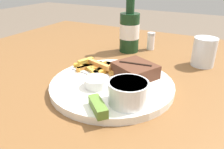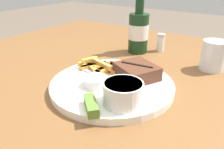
{
  "view_description": "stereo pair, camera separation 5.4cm",
  "coord_description": "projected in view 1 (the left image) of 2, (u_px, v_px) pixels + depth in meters",
  "views": [
    {
      "loc": [
        0.23,
        -0.43,
        1.02
      ],
      "look_at": [
        0.0,
        0.0,
        0.79
      ],
      "focal_mm": 35.0,
      "sensor_mm": 36.0,
      "label": 1
    },
    {
      "loc": [
        0.28,
        -0.4,
        1.02
      ],
      "look_at": [
        0.0,
        0.0,
        0.79
      ],
      "focal_mm": 35.0,
      "sensor_mm": 36.0,
      "label": 2
    }
  ],
  "objects": [
    {
      "name": "fork_utensil",
      "position": [
        88.0,
        73.0,
        0.59
      ],
      "size": [
        0.13,
        0.03,
        0.0
      ],
      "rotation": [
        0.0,
        0.0,
        6.15
      ],
      "color": "#B7B7BC",
      "rests_on": "dinner_plate"
    },
    {
      "name": "fries_pile",
      "position": [
        98.0,
        67.0,
        0.61
      ],
      "size": [
        0.13,
        0.12,
        0.02
      ],
      "color": "gold",
      "rests_on": "dinner_plate"
    },
    {
      "name": "dinner_plate",
      "position": [
        112.0,
        85.0,
        0.55
      ],
      "size": [
        0.31,
        0.31,
        0.02
      ],
      "color": "white",
      "rests_on": "dining_table"
    },
    {
      "name": "coleslaw_cup",
      "position": [
        128.0,
        91.0,
        0.45
      ],
      "size": [
        0.08,
        0.08,
        0.05
      ],
      "color": "white",
      "rests_on": "dinner_plate"
    },
    {
      "name": "dipping_sauce_cup",
      "position": [
        97.0,
        82.0,
        0.52
      ],
      "size": [
        0.06,
        0.06,
        0.02
      ],
      "color": "silver",
      "rests_on": "dinner_plate"
    },
    {
      "name": "knife_utensil",
      "position": [
        123.0,
        76.0,
        0.58
      ],
      "size": [
        0.02,
        0.17,
        0.01
      ],
      "rotation": [
        0.0,
        0.0,
        1.54
      ],
      "color": "#B7B7BC",
      "rests_on": "dinner_plate"
    },
    {
      "name": "drinking_glass",
      "position": [
        204.0,
        52.0,
        0.68
      ],
      "size": [
        0.07,
        0.07,
        0.09
      ],
      "color": "silver",
      "rests_on": "dining_table"
    },
    {
      "name": "steak_portion",
      "position": [
        135.0,
        70.0,
        0.57
      ],
      "size": [
        0.13,
        0.13,
        0.04
      ],
      "color": "#512D1E",
      "rests_on": "dinner_plate"
    },
    {
      "name": "beer_bottle",
      "position": [
        129.0,
        30.0,
        0.79
      ],
      "size": [
        0.07,
        0.07,
        0.22
      ],
      "color": "#143319",
      "rests_on": "dining_table"
    },
    {
      "name": "dining_table",
      "position": [
        112.0,
        111.0,
        0.59
      ],
      "size": [
        1.32,
        1.24,
        0.75
      ],
      "color": "brown",
      "rests_on": "ground_plane"
    },
    {
      "name": "salt_shaker",
      "position": [
        151.0,
        41.0,
        0.83
      ],
      "size": [
        0.03,
        0.03,
        0.07
      ],
      "color": "white",
      "rests_on": "dining_table"
    },
    {
      "name": "pickle_spear",
      "position": [
        98.0,
        106.0,
        0.43
      ],
      "size": [
        0.07,
        0.06,
        0.02
      ],
      "color": "#567A2D",
      "rests_on": "dinner_plate"
    }
  ]
}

